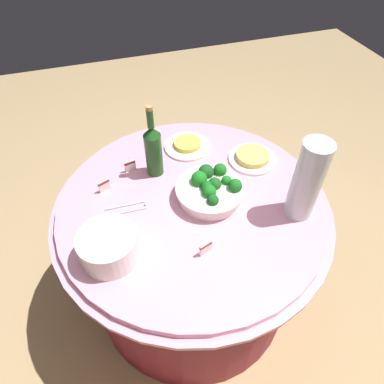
# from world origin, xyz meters

# --- Properties ---
(ground_plane) EXTENTS (6.00, 6.00, 0.00)m
(ground_plane) POSITION_xyz_m (0.00, 0.00, 0.00)
(ground_plane) COLOR tan
(buffet_table) EXTENTS (1.16, 1.16, 0.74)m
(buffet_table) POSITION_xyz_m (0.00, 0.00, 0.38)
(buffet_table) COLOR maroon
(buffet_table) RESTS_ON ground_plane
(broccoli_bowl) EXTENTS (0.28, 0.28, 0.11)m
(broccoli_bowl) POSITION_xyz_m (-0.08, 0.00, 0.78)
(broccoli_bowl) COLOR white
(broccoli_bowl) RESTS_ON buffet_table
(plate_stack) EXTENTS (0.21, 0.21, 0.11)m
(plate_stack) POSITION_xyz_m (0.36, 0.16, 0.80)
(plate_stack) COLOR white
(plate_stack) RESTS_ON buffet_table
(wine_bottle) EXTENTS (0.07, 0.07, 0.34)m
(wine_bottle) POSITION_xyz_m (0.10, -0.22, 0.87)
(wine_bottle) COLOR #1A4D1A
(wine_bottle) RESTS_ON buffet_table
(decorative_fruit_vase) EXTENTS (0.11, 0.11, 0.34)m
(decorative_fruit_vase) POSITION_xyz_m (-0.38, 0.18, 0.89)
(decorative_fruit_vase) COLOR silver
(decorative_fruit_vase) RESTS_ON buffet_table
(serving_tongs) EXTENTS (0.17, 0.05, 0.01)m
(serving_tongs) POSITION_xyz_m (0.26, -0.04, 0.74)
(serving_tongs) COLOR silver
(serving_tongs) RESTS_ON buffet_table
(food_plate_fried_egg) EXTENTS (0.22, 0.22, 0.03)m
(food_plate_fried_egg) POSITION_xyz_m (-0.09, -0.34, 0.75)
(food_plate_fried_egg) COLOR white
(food_plate_fried_egg) RESTS_ON buffet_table
(food_plate_noodles) EXTENTS (0.22, 0.22, 0.04)m
(food_plate_noodles) POSITION_xyz_m (-0.34, -0.16, 0.76)
(food_plate_noodles) COLOR white
(food_plate_noodles) RESTS_ON buffet_table
(label_placard_front) EXTENTS (0.05, 0.03, 0.05)m
(label_placard_front) POSITION_xyz_m (0.33, -0.17, 0.77)
(label_placard_front) COLOR white
(label_placard_front) RESTS_ON buffet_table
(label_placard_mid) EXTENTS (0.05, 0.02, 0.05)m
(label_placard_mid) POSITION_xyz_m (0.21, -0.26, 0.77)
(label_placard_mid) COLOR white
(label_placard_mid) RESTS_ON buffet_table
(label_placard_rear) EXTENTS (0.05, 0.02, 0.05)m
(label_placard_rear) POSITION_xyz_m (0.03, 0.26, 0.77)
(label_placard_rear) COLOR white
(label_placard_rear) RESTS_ON buffet_table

